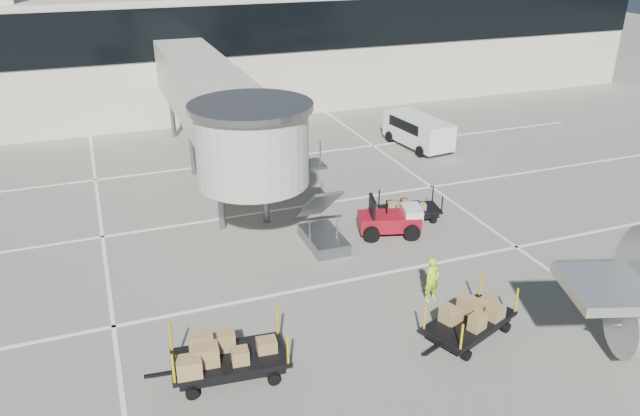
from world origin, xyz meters
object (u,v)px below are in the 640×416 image
at_px(suitcase_cart, 410,210).
at_px(ground_worker, 432,280).
at_px(box_cart_near, 469,323).
at_px(box_cart_far, 226,357).
at_px(baggage_tug, 391,220).
at_px(minivan, 417,129).

distance_m(suitcase_cart, ground_worker, 6.71).
relative_size(box_cart_near, ground_worker, 2.31).
height_order(box_cart_far, ground_worker, ground_worker).
bearing_deg(box_cart_near, box_cart_far, 151.14).
distance_m(baggage_tug, box_cart_far, 10.96).
xyz_separation_m(box_cart_near, box_cart_far, (-7.65, 0.97, 0.04)).
bearing_deg(minivan, ground_worker, -124.25).
relative_size(baggage_tug, minivan, 0.58).
height_order(box_cart_near, minivan, minivan).
bearing_deg(minivan, box_cart_far, -140.09).
bearing_deg(box_cart_far, box_cart_near, -1.74).
distance_m(suitcase_cart, box_cart_near, 9.01).
bearing_deg(suitcase_cart, box_cart_far, -132.78).
relative_size(baggage_tug, ground_worker, 1.73).
relative_size(suitcase_cart, minivan, 0.68).
height_order(baggage_tug, ground_worker, baggage_tug).
distance_m(suitcase_cart, minivan, 10.47).
relative_size(box_cart_far, minivan, 0.84).
distance_m(box_cart_near, minivan, 19.32).
bearing_deg(box_cart_near, suitcase_cart, 52.29).
height_order(suitcase_cart, box_cart_far, box_cart_far).
bearing_deg(box_cart_far, baggage_tug, 43.05).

